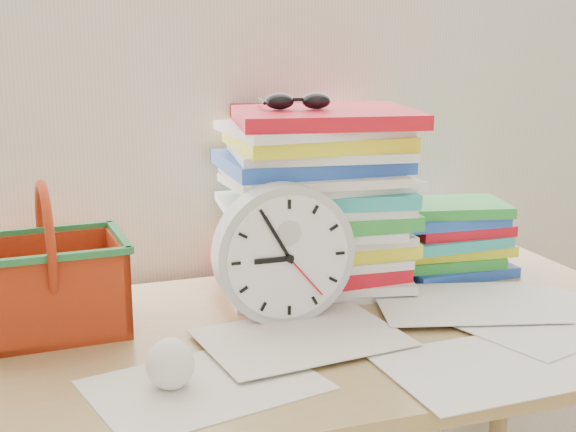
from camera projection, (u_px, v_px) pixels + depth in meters
name	position (u px, v px, depth m)	size (l,w,h in m)	color
curtain	(230.00, 10.00, 1.62)	(2.40, 0.01, 2.50)	silver
desk	(293.00, 370.00, 1.42)	(1.40, 0.70, 0.75)	#9E7F4A
paper_stack	(317.00, 201.00, 1.59)	(0.37, 0.31, 0.36)	white
clock	(284.00, 254.00, 1.42)	(0.25, 0.25, 0.05)	#B8B9BA
sunglasses	(298.00, 101.00, 1.53)	(0.14, 0.12, 0.04)	black
book_stack	(448.00, 237.00, 1.72)	(0.26, 0.20, 0.16)	white
basket	(47.00, 259.00, 1.37)	(0.26, 0.20, 0.26)	#BE3812
crumpled_ball	(170.00, 363.00, 1.17)	(0.08, 0.08, 0.08)	white
scattered_papers	(293.00, 327.00, 1.40)	(1.26, 0.42, 0.02)	white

